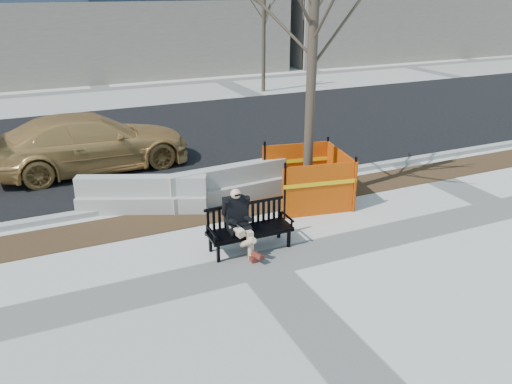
{
  "coord_description": "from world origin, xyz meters",
  "views": [
    {
      "loc": [
        -3.47,
        -7.54,
        4.82
      ],
      "look_at": [
        0.47,
        1.22,
        0.92
      ],
      "focal_mm": 36.04,
      "sensor_mm": 36.0,
      "label": 1
    }
  ],
  "objects_px": {
    "seated_man": "(238,250)",
    "jersey_barrier_right": "(229,199)",
    "tree_fence": "(306,201)",
    "bench": "(250,249)",
    "jersey_barrier_left": "(144,210)",
    "sedan": "(94,169)"
  },
  "relations": [
    {
      "from": "tree_fence",
      "to": "jersey_barrier_right",
      "type": "bearing_deg",
      "value": 152.26
    },
    {
      "from": "bench",
      "to": "sedan",
      "type": "relative_size",
      "value": 0.32
    },
    {
      "from": "seated_man",
      "to": "tree_fence",
      "type": "relative_size",
      "value": 0.19
    },
    {
      "from": "tree_fence",
      "to": "jersey_barrier_left",
      "type": "distance_m",
      "value": 3.83
    },
    {
      "from": "jersey_barrier_left",
      "to": "jersey_barrier_right",
      "type": "distance_m",
      "value": 2.04
    },
    {
      "from": "tree_fence",
      "to": "bench",
      "type": "bearing_deg",
      "value": -143.17
    },
    {
      "from": "sedan",
      "to": "seated_man",
      "type": "bearing_deg",
      "value": -166.39
    },
    {
      "from": "tree_fence",
      "to": "jersey_barrier_left",
      "type": "xyz_separation_m",
      "value": [
        -3.67,
        1.07,
        0.0
      ]
    },
    {
      "from": "seated_man",
      "to": "jersey_barrier_right",
      "type": "bearing_deg",
      "value": 72.83
    },
    {
      "from": "bench",
      "to": "tree_fence",
      "type": "distance_m",
      "value": 2.74
    },
    {
      "from": "bench",
      "to": "tree_fence",
      "type": "relative_size",
      "value": 0.26
    },
    {
      "from": "jersey_barrier_right",
      "to": "jersey_barrier_left",
      "type": "bearing_deg",
      "value": 170.42
    },
    {
      "from": "bench",
      "to": "jersey_barrier_left",
      "type": "height_order",
      "value": "bench"
    },
    {
      "from": "bench",
      "to": "tree_fence",
      "type": "xyz_separation_m",
      "value": [
        2.19,
        1.64,
        0.0
      ]
    },
    {
      "from": "seated_man",
      "to": "jersey_barrier_right",
      "type": "distance_m",
      "value": 2.58
    },
    {
      "from": "seated_man",
      "to": "sedan",
      "type": "relative_size",
      "value": 0.23
    },
    {
      "from": "tree_fence",
      "to": "sedan",
      "type": "height_order",
      "value": "tree_fence"
    },
    {
      "from": "bench",
      "to": "jersey_barrier_left",
      "type": "distance_m",
      "value": 3.09
    },
    {
      "from": "seated_man",
      "to": "jersey_barrier_left",
      "type": "xyz_separation_m",
      "value": [
        -1.25,
        2.66,
        0.0
      ]
    },
    {
      "from": "seated_man",
      "to": "sedan",
      "type": "bearing_deg",
      "value": 107.53
    },
    {
      "from": "seated_man",
      "to": "jersey_barrier_left",
      "type": "bearing_deg",
      "value": 115.53
    },
    {
      "from": "bench",
      "to": "tree_fence",
      "type": "height_order",
      "value": "tree_fence"
    }
  ]
}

